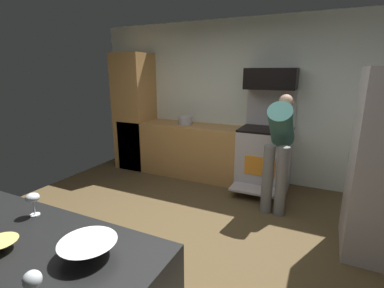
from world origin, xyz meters
TOP-DOWN VIEW (x-y plane):
  - ground_plane at (0.00, 0.00)m, footprint 5.20×4.80m
  - wall_back at (0.00, 2.34)m, footprint 5.20×0.12m
  - lower_cabinet_run at (-0.90, 1.98)m, footprint 2.40×0.60m
  - cabinet_column at (-1.90, 1.98)m, footprint 0.60×0.60m
  - oven_range at (0.54, 1.97)m, footprint 0.76×0.96m
  - microwave at (0.54, 2.06)m, footprint 0.74×0.38m
  - person_cook at (0.83, 1.34)m, footprint 0.31×0.71m
  - mixing_bowl_large at (-0.11, -1.55)m, footprint 0.17×0.17m
  - mixing_bowl_prep at (0.33, -1.39)m, footprint 0.29×0.29m
  - wine_glass_near at (-0.29, -1.23)m, footprint 0.08×0.08m
  - wine_glass_extra at (0.38, -1.71)m, footprint 0.07×0.07m
  - stock_pot at (-0.84, 1.98)m, footprint 0.24×0.24m

SIDE VIEW (x-z plane):
  - ground_plane at x=0.00m, z-range -0.02..0.00m
  - lower_cabinet_run at x=-0.90m, z-range 0.00..0.90m
  - oven_range at x=0.54m, z-range -0.25..1.27m
  - person_cook at x=0.83m, z-range 0.16..1.65m
  - mixing_bowl_large at x=-0.11m, z-range 0.90..0.95m
  - mixing_bowl_prep at x=0.33m, z-range 0.90..0.98m
  - stock_pot at x=-0.84m, z-range 0.90..1.04m
  - wine_glass_near at x=-0.29m, z-range 0.94..1.09m
  - wine_glass_extra at x=0.38m, z-range 0.94..1.10m
  - cabinet_column at x=-1.90m, z-range 0.00..2.10m
  - wall_back at x=0.00m, z-range 0.00..2.60m
  - microwave at x=0.54m, z-range 1.53..1.83m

